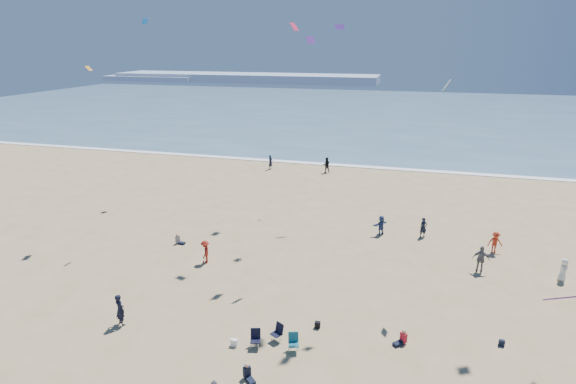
# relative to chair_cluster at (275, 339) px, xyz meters

# --- Properties ---
(ocean) EXTENTS (220.00, 100.00, 0.06)m
(ocean) POSITION_rel_chair_cluster_xyz_m (-1.44, 87.54, -0.47)
(ocean) COLOR #476B84
(ocean) RESTS_ON ground
(surf_line) EXTENTS (220.00, 1.20, 0.08)m
(surf_line) POSITION_rel_chair_cluster_xyz_m (-1.44, 37.54, -0.46)
(surf_line) COLOR white
(surf_line) RESTS_ON ground
(headland_far) EXTENTS (110.00, 20.00, 3.20)m
(headland_far) POSITION_rel_chair_cluster_xyz_m (-61.44, 162.54, 1.10)
(headland_far) COLOR #7A8EA8
(headland_far) RESTS_ON ground
(headland_near) EXTENTS (40.00, 14.00, 2.00)m
(headland_near) POSITION_rel_chair_cluster_xyz_m (-101.44, 157.54, 0.50)
(headland_near) COLOR #7A8EA8
(headland_near) RESTS_ON ground
(standing_flyers) EXTENTS (37.52, 43.46, 1.94)m
(standing_flyers) POSITION_rel_chair_cluster_xyz_m (2.81, 9.40, 0.37)
(standing_flyers) COLOR black
(standing_flyers) RESTS_ON ground
(chair_cluster) EXTENTS (2.75, 1.58, 1.00)m
(chair_cluster) POSITION_rel_chair_cluster_xyz_m (0.00, 0.00, 0.00)
(chair_cluster) COLOR black
(chair_cluster) RESTS_ON ground
(white_tote) EXTENTS (0.35, 0.20, 0.40)m
(white_tote) POSITION_rel_chair_cluster_xyz_m (-2.10, -0.49, -0.30)
(white_tote) COLOR white
(white_tote) RESTS_ON ground
(black_backpack) EXTENTS (0.30, 0.22, 0.38)m
(black_backpack) POSITION_rel_chair_cluster_xyz_m (1.82, 2.20, -0.31)
(black_backpack) COLOR black
(black_backpack) RESTS_ON ground
(navy_bag) EXTENTS (0.28, 0.18, 0.34)m
(navy_bag) POSITION_rel_chair_cluster_xyz_m (11.49, 3.16, -0.33)
(navy_bag) COLOR black
(navy_bag) RESTS_ON ground
(kites_aloft) EXTENTS (39.24, 37.75, 29.78)m
(kites_aloft) POSITION_rel_chair_cluster_xyz_m (7.17, 6.26, 14.47)
(kites_aloft) COLOR #4F228F
(kites_aloft) RESTS_ON ground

